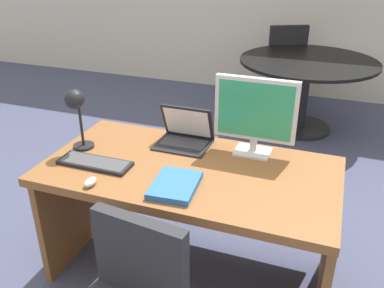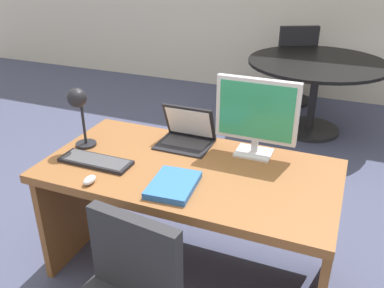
{
  "view_description": "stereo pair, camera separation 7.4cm",
  "coord_description": "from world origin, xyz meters",
  "px_view_note": "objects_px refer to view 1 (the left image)",
  "views": [
    {
      "loc": [
        0.67,
        -1.79,
        1.81
      ],
      "look_at": [
        0.0,
        0.04,
        0.85
      ],
      "focal_mm": 38.72,
      "sensor_mm": 36.0,
      "label": 1
    },
    {
      "loc": [
        0.73,
        -1.77,
        1.81
      ],
      "look_at": [
        0.0,
        0.04,
        0.85
      ],
      "focal_mm": 38.72,
      "sensor_mm": 36.0,
      "label": 2
    }
  ],
  "objects_px": {
    "keyboard": "(95,163)",
    "monitor": "(255,112)",
    "mouse": "(90,182)",
    "meeting_chair_near": "(281,71)",
    "desk": "(192,194)",
    "desk_lamp": "(76,107)",
    "laptop": "(186,132)",
    "book": "(175,185)",
    "meeting_table": "(307,77)"
  },
  "relations": [
    {
      "from": "keyboard",
      "to": "monitor",
      "type": "bearing_deg",
      "value": 29.16
    },
    {
      "from": "mouse",
      "to": "meeting_chair_near",
      "type": "relative_size",
      "value": 0.09
    },
    {
      "from": "desk",
      "to": "desk_lamp",
      "type": "bearing_deg",
      "value": -175.71
    },
    {
      "from": "keyboard",
      "to": "desk_lamp",
      "type": "relative_size",
      "value": 1.12
    },
    {
      "from": "desk_lamp",
      "to": "mouse",
      "type": "bearing_deg",
      "value": -50.62
    },
    {
      "from": "desk",
      "to": "meeting_chair_near",
      "type": "height_order",
      "value": "meeting_chair_near"
    },
    {
      "from": "laptop",
      "to": "book",
      "type": "bearing_deg",
      "value": -74.95
    },
    {
      "from": "mouse",
      "to": "meeting_chair_near",
      "type": "distance_m",
      "value": 3.53
    },
    {
      "from": "monitor",
      "to": "meeting_chair_near",
      "type": "bearing_deg",
      "value": 95.17
    },
    {
      "from": "desk",
      "to": "keyboard",
      "type": "relative_size",
      "value": 3.87
    },
    {
      "from": "desk",
      "to": "keyboard",
      "type": "height_order",
      "value": "keyboard"
    },
    {
      "from": "monitor",
      "to": "laptop",
      "type": "xyz_separation_m",
      "value": [
        -0.4,
        -0.0,
        -0.18
      ]
    },
    {
      "from": "book",
      "to": "meeting_table",
      "type": "xyz_separation_m",
      "value": [
        0.37,
        2.61,
        -0.18
      ]
    },
    {
      "from": "meeting_table",
      "to": "monitor",
      "type": "bearing_deg",
      "value": -92.63
    },
    {
      "from": "desk",
      "to": "book",
      "type": "distance_m",
      "value": 0.33
    },
    {
      "from": "laptop",
      "to": "meeting_table",
      "type": "relative_size",
      "value": 0.23
    },
    {
      "from": "mouse",
      "to": "keyboard",
      "type": "bearing_deg",
      "value": 115.93
    },
    {
      "from": "desk",
      "to": "keyboard",
      "type": "distance_m",
      "value": 0.56
    },
    {
      "from": "mouse",
      "to": "book",
      "type": "xyz_separation_m",
      "value": [
        0.4,
        0.12,
        -0.0
      ]
    },
    {
      "from": "desk_lamp",
      "to": "meeting_chair_near",
      "type": "distance_m",
      "value": 3.29
    },
    {
      "from": "monitor",
      "to": "mouse",
      "type": "relative_size",
      "value": 5.24
    },
    {
      "from": "laptop",
      "to": "desk_lamp",
      "type": "xyz_separation_m",
      "value": [
        -0.54,
        -0.29,
        0.19
      ]
    },
    {
      "from": "meeting_table",
      "to": "meeting_chair_near",
      "type": "bearing_deg",
      "value": 115.34
    },
    {
      "from": "laptop",
      "to": "desk_lamp",
      "type": "relative_size",
      "value": 0.86
    },
    {
      "from": "book",
      "to": "mouse",
      "type": "bearing_deg",
      "value": -163.3
    },
    {
      "from": "monitor",
      "to": "keyboard",
      "type": "distance_m",
      "value": 0.91
    },
    {
      "from": "desk_lamp",
      "to": "desk",
      "type": "bearing_deg",
      "value": 4.29
    },
    {
      "from": "keyboard",
      "to": "book",
      "type": "relative_size",
      "value": 1.35
    },
    {
      "from": "desk",
      "to": "mouse",
      "type": "bearing_deg",
      "value": -136.44
    },
    {
      "from": "meeting_table",
      "to": "mouse",
      "type": "bearing_deg",
      "value": -105.71
    },
    {
      "from": "desk",
      "to": "meeting_table",
      "type": "distance_m",
      "value": 2.39
    },
    {
      "from": "keyboard",
      "to": "meeting_chair_near",
      "type": "bearing_deg",
      "value": 81.32
    },
    {
      "from": "desk_lamp",
      "to": "meeting_chair_near",
      "type": "relative_size",
      "value": 0.37
    },
    {
      "from": "laptop",
      "to": "meeting_table",
      "type": "xyz_separation_m",
      "value": [
        0.5,
        2.12,
        -0.23
      ]
    },
    {
      "from": "desk",
      "to": "laptop",
      "type": "xyz_separation_m",
      "value": [
        -0.13,
        0.24,
        0.26
      ]
    },
    {
      "from": "desk",
      "to": "meeting_table",
      "type": "height_order",
      "value": "meeting_table"
    },
    {
      "from": "laptop",
      "to": "keyboard",
      "type": "relative_size",
      "value": 0.77
    },
    {
      "from": "laptop",
      "to": "meeting_chair_near",
      "type": "bearing_deg",
      "value": 87.14
    },
    {
      "from": "laptop",
      "to": "book",
      "type": "xyz_separation_m",
      "value": [
        0.13,
        -0.49,
        -0.05
      ]
    },
    {
      "from": "keyboard",
      "to": "book",
      "type": "xyz_separation_m",
      "value": [
        0.49,
        -0.07,
        0.01
      ]
    },
    {
      "from": "mouse",
      "to": "book",
      "type": "distance_m",
      "value": 0.42
    },
    {
      "from": "keyboard",
      "to": "mouse",
      "type": "relative_size",
      "value": 4.69
    },
    {
      "from": "monitor",
      "to": "desk_lamp",
      "type": "xyz_separation_m",
      "value": [
        -0.94,
        -0.29,
        0.01
      ]
    },
    {
      "from": "laptop",
      "to": "mouse",
      "type": "relative_size",
      "value": 3.61
    },
    {
      "from": "monitor",
      "to": "desk_lamp",
      "type": "relative_size",
      "value": 1.25
    },
    {
      "from": "monitor",
      "to": "meeting_chair_near",
      "type": "relative_size",
      "value": 0.47
    },
    {
      "from": "keyboard",
      "to": "meeting_table",
      "type": "relative_size",
      "value": 0.3
    },
    {
      "from": "desk",
      "to": "monitor",
      "type": "bearing_deg",
      "value": 40.9
    },
    {
      "from": "desk_lamp",
      "to": "meeting_table",
      "type": "relative_size",
      "value": 0.26
    },
    {
      "from": "laptop",
      "to": "meeting_chair_near",
      "type": "height_order",
      "value": "same"
    }
  ]
}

